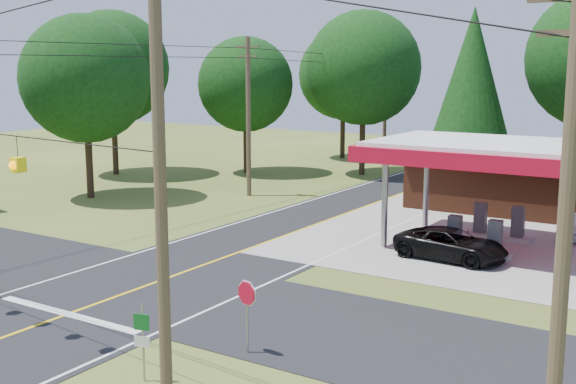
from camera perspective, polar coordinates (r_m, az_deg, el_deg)
The scene contains 15 objects.
ground at distance 27.91m, azimuth -11.37°, elevation -7.39°, with size 120.00×120.00×0.00m, color #445B20.
main_highway at distance 27.91m, azimuth -11.37°, elevation -7.37°, with size 8.00×120.00×0.02m, color black.
cross_road at distance 27.91m, azimuth -11.37°, elevation -7.36°, with size 70.00×7.00×0.02m, color black.
lane_center_yellow at distance 27.90m, azimuth -11.37°, elevation -7.34°, with size 0.15×110.00×0.00m, color yellow.
gas_canopy at distance 33.71m, azimuth 15.73°, elevation 2.83°, with size 10.60×7.40×4.88m.
convenience_store at distance 43.38m, azimuth 20.72°, elevation 0.94°, with size 16.40×7.55×3.80m.
utility_pole_near_right at distance 16.58m, azimuth -10.10°, elevation 1.92°, with size 1.80×0.30×11.50m.
utility_pole_far_left at distance 45.75m, azimuth -3.15°, elevation 6.15°, with size 1.80×0.30×10.00m.
utility_pole_right_b at distance 14.14m, azimuth 21.01°, elevation -3.09°, with size 1.80×0.30×10.00m.
utility_pole_north at distance 59.73m, azimuth 7.67°, elevation 6.53°, with size 0.30×0.30×9.50m.
treeline_backdrop at distance 46.62m, azimuth 10.21°, elevation 8.89°, with size 70.27×51.59×13.30m.
suv_car at distance 31.74m, azimuth 12.75°, elevation -4.08°, with size 4.79×4.79×1.33m, color black.
sedan_car at distance 37.45m, azimuth 21.66°, elevation -2.52°, with size 3.47×3.47×1.18m, color white.
octagonal_stop_sign at distance 20.90m, azimuth -3.27°, elevation -8.47°, with size 0.76×0.22×2.20m.
route_sign_post at distance 19.59m, azimuth -11.44°, elevation -11.07°, with size 0.43×0.16×2.14m.
Camera 1 is at (18.66, -19.06, 8.23)m, focal length 45.00 mm.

